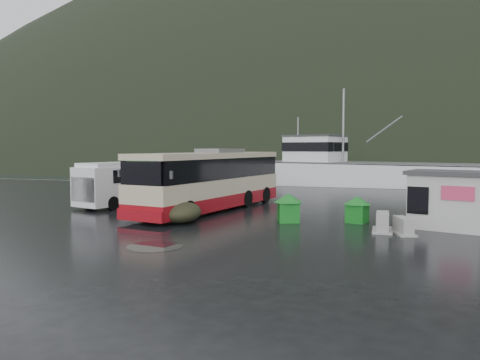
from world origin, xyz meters
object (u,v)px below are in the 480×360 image
(fishing_trawler, at_px, (372,183))
(waste_bin_right, at_px, (357,223))
(ticket_kiosk, at_px, (447,228))
(white_van, at_px, (126,206))
(waste_bin_left, at_px, (288,222))
(jersey_barrier_a, at_px, (382,231))
(coach_bus, at_px, (212,210))
(dome_tent, at_px, (182,223))
(jersey_barrier_b, at_px, (403,234))

(fishing_trawler, bearing_deg, waste_bin_right, -71.01)
(ticket_kiosk, xyz_separation_m, fishing_trawler, (-4.37, 27.23, 0.00))
(white_van, distance_m, ticket_kiosk, 18.79)
(white_van, xyz_separation_m, ticket_kiosk, (18.59, -2.76, 0.00))
(waste_bin_left, distance_m, jersey_barrier_a, 4.71)
(coach_bus, xyz_separation_m, jersey_barrier_a, (9.84, -4.34, 0.00))
(coach_bus, bearing_deg, waste_bin_left, -19.40)
(dome_tent, distance_m, ticket_kiosk, 12.52)
(waste_bin_left, xyz_separation_m, jersey_barrier_b, (5.39, -1.72, 0.00))
(dome_tent, relative_size, jersey_barrier_b, 1.80)
(waste_bin_right, bearing_deg, coach_bus, 165.76)
(white_van, bearing_deg, jersey_barrier_a, -0.38)
(waste_bin_left, xyz_separation_m, jersey_barrier_a, (4.53, -1.30, 0.00))
(fishing_trawler, bearing_deg, jersey_barrier_a, -68.59)
(jersey_barrier_b, bearing_deg, white_van, 163.49)
(waste_bin_left, bearing_deg, dome_tent, -160.01)
(coach_bus, height_order, dome_tent, coach_bus)
(dome_tent, relative_size, jersey_barrier_a, 1.56)
(white_van, height_order, jersey_barrier_a, white_van)
(white_van, height_order, ticket_kiosk, white_van)
(dome_tent, xyz_separation_m, fishing_trawler, (7.95, 29.49, 0.00))
(white_van, xyz_separation_m, dome_tent, (6.27, -5.02, 0.00))
(waste_bin_right, xyz_separation_m, dome_tent, (-8.26, -2.67, 0.00))
(white_van, height_order, waste_bin_left, white_van)
(dome_tent, distance_m, jersey_barrier_b, 10.37)
(coach_bus, relative_size, ticket_kiosk, 3.82)
(waste_bin_right, bearing_deg, jersey_barrier_b, -50.72)
(waste_bin_left, distance_m, dome_tent, 5.30)
(waste_bin_left, relative_size, jersey_barrier_b, 0.99)
(coach_bus, distance_m, jersey_barrier_a, 10.75)
(coach_bus, xyz_separation_m, white_van, (-5.93, 0.17, 0.00))
(ticket_kiosk, height_order, jersey_barrier_b, ticket_kiosk)
(waste_bin_right, height_order, dome_tent, waste_bin_right)
(waste_bin_right, relative_size, fishing_trawler, 0.05)
(white_van, bearing_deg, coach_bus, 13.93)
(jersey_barrier_b, bearing_deg, dome_tent, -179.49)
(dome_tent, xyz_separation_m, ticket_kiosk, (12.32, 2.26, 0.00))
(dome_tent, bearing_deg, waste_bin_right, 17.91)
(coach_bus, xyz_separation_m, dome_tent, (0.33, -4.85, 0.00))
(ticket_kiosk, distance_m, jersey_barrier_b, 2.92)
(ticket_kiosk, height_order, jersey_barrier_a, ticket_kiosk)
(dome_tent, bearing_deg, fishing_trawler, 74.91)
(fishing_trawler, bearing_deg, ticket_kiosk, -62.55)
(white_van, relative_size, jersey_barrier_a, 4.00)
(waste_bin_left, distance_m, waste_bin_right, 3.39)
(waste_bin_right, height_order, fishing_trawler, fishing_trawler)
(waste_bin_left, xyz_separation_m, fishing_trawler, (2.97, 27.68, 0.00))
(white_van, bearing_deg, jersey_barrier_b, -0.91)
(coach_bus, xyz_separation_m, waste_bin_left, (5.31, -3.04, 0.00))
(dome_tent, distance_m, fishing_trawler, 30.54)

